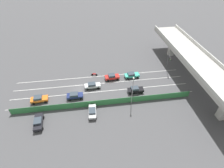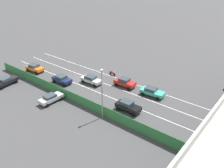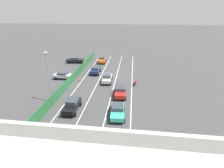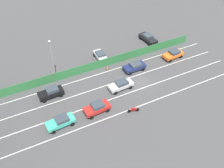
{
  "view_description": "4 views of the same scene",
  "coord_description": "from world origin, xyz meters",
  "px_view_note": "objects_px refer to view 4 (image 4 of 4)",
  "views": [
    {
      "loc": [
        37.07,
        4.09,
        31.69
      ],
      "look_at": [
        1.37,
        9.16,
        1.99
      ],
      "focal_mm": 27.52,
      "sensor_mm": 36.0,
      "label": 1
    },
    {
      "loc": [
        30.7,
        33.78,
        21.9
      ],
      "look_at": [
        0.3,
        9.51,
        1.87
      ],
      "focal_mm": 38.35,
      "sensor_mm": 36.0,
      "label": 2
    },
    {
      "loc": [
        -5.07,
        36.14,
        13.8
      ],
      "look_at": [
        -1.68,
        8.14,
        1.47
      ],
      "focal_mm": 27.31,
      "sensor_mm": 36.0,
      "label": 3
    },
    {
      "loc": [
        -29.73,
        20.44,
        30.8
      ],
      "look_at": [
        0.59,
        5.21,
        1.04
      ],
      "focal_mm": 41.66,
      "sensor_mm": 36.0,
      "label": 4
    }
  ],
  "objects_px": {
    "parked_wagon_silver": "(101,56)",
    "car_taxi_teal": "(61,121)",
    "street_lamp": "(52,57)",
    "traffic_cone": "(107,68)",
    "car_sedan_black": "(51,92)",
    "car_sedan_silver": "(121,85)",
    "parked_sedan_dark": "(148,38)",
    "car_sedan_red": "(97,108)",
    "motorcycle": "(133,110)",
    "car_taxi_orange": "(173,54)",
    "car_sedan_navy": "(135,66)"
  },
  "relations": [
    {
      "from": "motorcycle",
      "to": "parked_wagon_silver",
      "type": "xyz_separation_m",
      "value": [
        15.37,
        -1.35,
        0.39
      ]
    },
    {
      "from": "car_sedan_black",
      "to": "car_taxi_teal",
      "type": "xyz_separation_m",
      "value": [
        -6.81,
        0.56,
        -0.07
      ]
    },
    {
      "from": "car_sedan_navy",
      "to": "parked_wagon_silver",
      "type": "relative_size",
      "value": 0.95
    },
    {
      "from": "street_lamp",
      "to": "traffic_cone",
      "type": "height_order",
      "value": "street_lamp"
    },
    {
      "from": "car_taxi_teal",
      "to": "traffic_cone",
      "type": "distance_m",
      "value": 15.49
    },
    {
      "from": "car_taxi_teal",
      "to": "street_lamp",
      "type": "height_order",
      "value": "street_lamp"
    },
    {
      "from": "car_sedan_red",
      "to": "motorcycle",
      "type": "relative_size",
      "value": 2.27
    },
    {
      "from": "car_taxi_teal",
      "to": "car_sedan_navy",
      "type": "relative_size",
      "value": 1.06
    },
    {
      "from": "parked_wagon_silver",
      "to": "car_taxi_teal",
      "type": "bearing_deg",
      "value": 135.73
    },
    {
      "from": "car_taxi_orange",
      "to": "parked_wagon_silver",
      "type": "distance_m",
      "value": 14.63
    },
    {
      "from": "car_sedan_silver",
      "to": "car_sedan_navy",
      "type": "xyz_separation_m",
      "value": [
        3.48,
        -4.79,
        -0.01
      ]
    },
    {
      "from": "car_sedan_black",
      "to": "traffic_cone",
      "type": "xyz_separation_m",
      "value": [
        2.57,
        -11.75,
        -0.62
      ]
    },
    {
      "from": "car_sedan_silver",
      "to": "car_sedan_red",
      "type": "relative_size",
      "value": 1.03
    },
    {
      "from": "motorcycle",
      "to": "parked_wagon_silver",
      "type": "relative_size",
      "value": 0.43
    },
    {
      "from": "car_taxi_orange",
      "to": "car_sedan_navy",
      "type": "relative_size",
      "value": 1.02
    },
    {
      "from": "car_taxi_orange",
      "to": "street_lamp",
      "type": "relative_size",
      "value": 0.52
    },
    {
      "from": "car_taxi_orange",
      "to": "car_sedan_silver",
      "type": "xyz_separation_m",
      "value": [
        -3.5,
        13.81,
        -0.02
      ]
    },
    {
      "from": "car_taxi_orange",
      "to": "motorcycle",
      "type": "xyz_separation_m",
      "value": [
        -9.28,
        14.65,
        -0.46
      ]
    },
    {
      "from": "traffic_cone",
      "to": "car_taxi_teal",
      "type": "bearing_deg",
      "value": 127.29
    },
    {
      "from": "car_taxi_orange",
      "to": "parked_sedan_dark",
      "type": "height_order",
      "value": "car_taxi_orange"
    },
    {
      "from": "parked_wagon_silver",
      "to": "car_sedan_red",
      "type": "bearing_deg",
      "value": 152.97
    },
    {
      "from": "car_sedan_navy",
      "to": "street_lamp",
      "type": "height_order",
      "value": "street_lamp"
    },
    {
      "from": "parked_wagon_silver",
      "to": "street_lamp",
      "type": "bearing_deg",
      "value": 101.78
    },
    {
      "from": "car_sedan_black",
      "to": "car_sedan_silver",
      "type": "xyz_separation_m",
      "value": [
        -3.54,
        -11.46,
        -0.06
      ]
    },
    {
      "from": "car_taxi_teal",
      "to": "motorcycle",
      "type": "height_order",
      "value": "car_taxi_teal"
    },
    {
      "from": "car_taxi_orange",
      "to": "car_sedan_navy",
      "type": "xyz_separation_m",
      "value": [
        -0.02,
        9.02,
        -0.03
      ]
    },
    {
      "from": "car_sedan_silver",
      "to": "parked_sedan_dark",
      "type": "distance_m",
      "value": 16.77
    },
    {
      "from": "parked_wagon_silver",
      "to": "street_lamp",
      "type": "relative_size",
      "value": 0.54
    },
    {
      "from": "car_sedan_red",
      "to": "parked_wagon_silver",
      "type": "bearing_deg",
      "value": -27.03
    },
    {
      "from": "car_sedan_black",
      "to": "car_taxi_teal",
      "type": "relative_size",
      "value": 0.95
    },
    {
      "from": "parked_wagon_silver",
      "to": "car_sedan_navy",
      "type": "bearing_deg",
      "value": -144.97
    },
    {
      "from": "car_sedan_red",
      "to": "parked_wagon_silver",
      "type": "relative_size",
      "value": 0.98
    },
    {
      "from": "car_sedan_navy",
      "to": "parked_sedan_dark",
      "type": "height_order",
      "value": "parked_sedan_dark"
    },
    {
      "from": "car_sedan_black",
      "to": "car_sedan_silver",
      "type": "bearing_deg",
      "value": -107.16
    },
    {
      "from": "car_sedan_silver",
      "to": "parked_sedan_dark",
      "type": "height_order",
      "value": "car_sedan_silver"
    },
    {
      "from": "car_sedan_red",
      "to": "street_lamp",
      "type": "bearing_deg",
      "value": 17.85
    },
    {
      "from": "parked_sedan_dark",
      "to": "street_lamp",
      "type": "distance_m",
      "value": 22.7
    },
    {
      "from": "car_sedan_silver",
      "to": "parked_wagon_silver",
      "type": "relative_size",
      "value": 1.0
    },
    {
      "from": "car_sedan_silver",
      "to": "car_sedan_red",
      "type": "bearing_deg",
      "value": 117.75
    },
    {
      "from": "car_sedan_silver",
      "to": "car_sedan_navy",
      "type": "relative_size",
      "value": 1.05
    },
    {
      "from": "car_taxi_orange",
      "to": "car_sedan_red",
      "type": "xyz_separation_m",
      "value": [
        -6.65,
        19.81,
        0.02
      ]
    },
    {
      "from": "car_sedan_silver",
      "to": "car_sedan_red",
      "type": "height_order",
      "value": "car_sedan_red"
    },
    {
      "from": "car_sedan_navy",
      "to": "parked_wagon_silver",
      "type": "bearing_deg",
      "value": 35.03
    },
    {
      "from": "car_taxi_teal",
      "to": "parked_sedan_dark",
      "type": "height_order",
      "value": "parked_sedan_dark"
    },
    {
      "from": "car_sedan_black",
      "to": "parked_sedan_dark",
      "type": "height_order",
      "value": "car_sedan_black"
    },
    {
      "from": "car_sedan_black",
      "to": "car_sedan_red",
      "type": "distance_m",
      "value": 8.64
    },
    {
      "from": "car_taxi_orange",
      "to": "street_lamp",
      "type": "distance_m",
      "value": 23.93
    },
    {
      "from": "car_sedan_black",
      "to": "parked_sedan_dark",
      "type": "relative_size",
      "value": 0.89
    },
    {
      "from": "motorcycle",
      "to": "parked_sedan_dark",
      "type": "xyz_separation_m",
      "value": [
        16.81,
        -13.47,
        0.44
      ]
    },
    {
      "from": "car_taxi_orange",
      "to": "parked_sedan_dark",
      "type": "relative_size",
      "value": 0.9
    }
  ]
}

